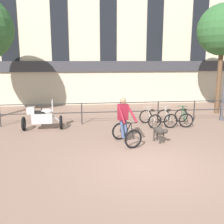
# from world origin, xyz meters

# --- Properties ---
(ground_plane) EXTENTS (60.00, 60.00, 0.00)m
(ground_plane) POSITION_xyz_m (0.00, 0.00, 0.00)
(ground_plane) COLOR #846656
(canal_railing) EXTENTS (15.05, 0.05, 1.05)m
(canal_railing) POSITION_xyz_m (-0.00, 5.20, 0.71)
(canal_railing) COLOR #232326
(canal_railing) RESTS_ON ground_plane
(building_facade) EXTENTS (18.00, 0.72, 8.45)m
(building_facade) POSITION_xyz_m (-0.00, 10.99, 4.20)
(building_facade) COLOR #BCB299
(building_facade) RESTS_ON ground_plane
(cyclist_with_bike) EXTENTS (0.98, 1.31, 1.70)m
(cyclist_with_bike) POSITION_xyz_m (-0.31, 2.18, 0.76)
(cyclist_with_bike) COLOR black
(cyclist_with_bike) RESTS_ON ground_plane
(dog) EXTENTS (0.47, 0.91, 0.61)m
(dog) POSITION_xyz_m (1.00, 2.05, 0.43)
(dog) COLOR #332D28
(dog) RESTS_ON ground_plane
(parked_motorcycle) EXTENTS (1.75, 0.70, 1.35)m
(parked_motorcycle) POSITION_xyz_m (-3.63, 4.42, 0.56)
(parked_motorcycle) COLOR black
(parked_motorcycle) RESTS_ON ground_plane
(parked_bicycle_near_lamp) EXTENTS (0.82, 1.20, 0.86)m
(parked_bicycle_near_lamp) POSITION_xyz_m (1.30, 4.54, 0.36)
(parked_bicycle_near_lamp) COLOR black
(parked_bicycle_near_lamp) RESTS_ON ground_plane
(parked_bicycle_mid_left) EXTENTS (0.66, 1.11, 0.86)m
(parked_bicycle_mid_left) POSITION_xyz_m (2.12, 4.54, 0.36)
(parked_bicycle_mid_left) COLOR black
(parked_bicycle_mid_left) RESTS_ON ground_plane
(parked_bicycle_mid_right) EXTENTS (0.84, 1.21, 0.86)m
(parked_bicycle_mid_right) POSITION_xyz_m (2.94, 4.54, 0.36)
(parked_bicycle_mid_right) COLOR black
(parked_bicycle_mid_right) RESTS_ON ground_plane
(tree_canalside_right) EXTENTS (2.79, 2.79, 6.05)m
(tree_canalside_right) POSITION_xyz_m (5.91, 6.92, 4.63)
(tree_canalside_right) COLOR brown
(tree_canalside_right) RESTS_ON ground_plane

